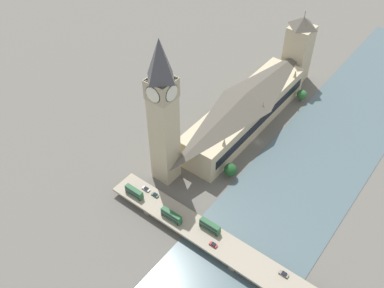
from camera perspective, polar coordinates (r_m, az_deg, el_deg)
ground_plane at (r=254.48m, az=8.78°, el=0.29°), size 600.00×600.00×0.00m
river_water at (r=245.61m, az=15.60°, el=-3.02°), size 56.49×360.00×0.30m
parliament_hall at (r=257.03m, az=7.18°, el=4.63°), size 23.92×103.04×24.73m
clock_tower at (r=202.82m, az=-3.89°, el=4.28°), size 12.40×12.40×83.39m
victoria_tower at (r=298.48m, az=13.98°, el=12.17°), size 15.13×15.13×49.95m
road_bridge at (r=198.75m, az=6.26°, el=-14.67°), size 144.98×14.07×4.99m
double_decker_bus_lead at (r=206.00m, az=-2.76°, el=-9.50°), size 11.42×2.54×5.03m
double_decker_bus_mid at (r=202.41m, az=2.40°, el=-10.87°), size 10.80×2.63×4.99m
double_decker_bus_rear at (r=217.06m, az=-7.72°, el=-6.33°), size 10.57×2.59×4.79m
car_northbound_lead at (r=220.11m, az=-6.14°, el=-5.97°), size 4.37×1.83×1.46m
car_northbound_tail at (r=217.15m, az=-4.94°, el=-6.77°), size 3.84×1.87×1.40m
car_southbound_lead at (r=195.37m, az=12.15°, el=-16.58°), size 4.28×1.90×1.33m
car_southbound_mid at (r=199.20m, az=2.86°, el=-13.25°), size 3.82×1.80×1.42m
tree_embankment_near at (r=287.40m, az=14.43°, el=6.39°), size 6.35×6.35×8.22m
tree_embankment_mid at (r=229.04m, az=5.15°, el=-3.45°), size 7.14×7.14×9.01m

